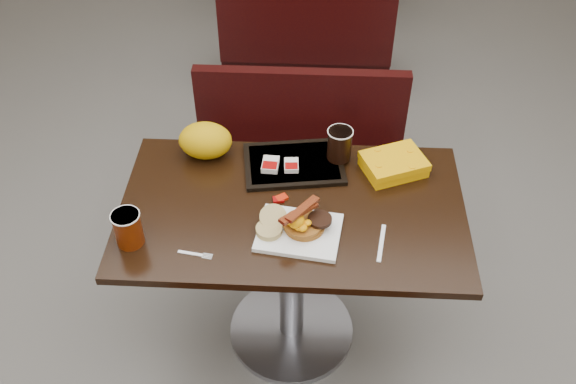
# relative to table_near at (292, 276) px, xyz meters

# --- Properties ---
(floor) EXTENTS (6.00, 7.00, 0.01)m
(floor) POSITION_rel_table_near_xyz_m (0.00, 0.00, -0.38)
(floor) COLOR slate
(floor) RESTS_ON ground
(table_near) EXTENTS (1.20, 0.70, 0.75)m
(table_near) POSITION_rel_table_near_xyz_m (0.00, 0.00, 0.00)
(table_near) COLOR black
(table_near) RESTS_ON floor
(bench_near_n) EXTENTS (1.00, 0.46, 0.72)m
(bench_near_n) POSITION_rel_table_near_xyz_m (0.00, 0.70, -0.02)
(bench_near_n) COLOR black
(bench_near_n) RESTS_ON floor
(bench_far_s) EXTENTS (1.00, 0.46, 0.72)m
(bench_far_s) POSITION_rel_table_near_xyz_m (0.00, 1.90, -0.02)
(bench_far_s) COLOR black
(bench_far_s) RESTS_ON floor
(platter) EXTENTS (0.30, 0.25, 0.02)m
(platter) POSITION_rel_table_near_xyz_m (0.03, -0.13, 0.38)
(platter) COLOR white
(platter) RESTS_ON table_near
(pancake_stack) EXTENTS (0.15, 0.15, 0.03)m
(pancake_stack) POSITION_rel_table_near_xyz_m (0.05, -0.11, 0.41)
(pancake_stack) COLOR brown
(pancake_stack) RESTS_ON platter
(sausage_patty) EXTENTS (0.10, 0.10, 0.01)m
(sausage_patty) POSITION_rel_table_near_xyz_m (0.10, -0.10, 0.43)
(sausage_patty) COLOR black
(sausage_patty) RESTS_ON pancake_stack
(scrambled_eggs) EXTENTS (0.10, 0.09, 0.05)m
(scrambled_eggs) POSITION_rel_table_near_xyz_m (0.02, -0.14, 0.44)
(scrambled_eggs) COLOR #E19B04
(scrambled_eggs) RESTS_ON pancake_stack
(bacon_strips) EXTENTS (0.16, 0.16, 0.01)m
(bacon_strips) POSITION_rel_table_near_xyz_m (0.03, -0.12, 0.47)
(bacon_strips) COLOR #3F0804
(bacon_strips) RESTS_ON scrambled_eggs
(muffin_bottom) EXTENTS (0.09, 0.09, 0.02)m
(muffin_bottom) POSITION_rel_table_near_xyz_m (-0.07, -0.14, 0.40)
(muffin_bottom) COLOR tan
(muffin_bottom) RESTS_ON platter
(muffin_top) EXTENTS (0.10, 0.10, 0.05)m
(muffin_top) POSITION_rel_table_near_xyz_m (-0.06, -0.09, 0.41)
(muffin_top) COLOR tan
(muffin_top) RESTS_ON platter
(coffee_cup_near) EXTENTS (0.10, 0.10, 0.13)m
(coffee_cup_near) POSITION_rel_table_near_xyz_m (-0.52, -0.19, 0.44)
(coffee_cup_near) COLOR #8B2705
(coffee_cup_near) RESTS_ON table_near
(fork) EXTENTS (0.12, 0.04, 0.00)m
(fork) POSITION_rel_table_near_xyz_m (-0.32, -0.23, 0.38)
(fork) COLOR white
(fork) RESTS_ON table_near
(knife) EXTENTS (0.04, 0.17, 0.00)m
(knife) POSITION_rel_table_near_xyz_m (0.30, -0.15, 0.38)
(knife) COLOR white
(knife) RESTS_ON table_near
(condiment_syrup) EXTENTS (0.05, 0.05, 0.01)m
(condiment_syrup) POSITION_rel_table_near_xyz_m (-0.04, 0.04, 0.38)
(condiment_syrup) COLOR #B71E07
(condiment_syrup) RESTS_ON table_near
(condiment_ketchup) EXTENTS (0.04, 0.03, 0.01)m
(condiment_ketchup) POSITION_rel_table_near_xyz_m (-0.05, 0.03, 0.38)
(condiment_ketchup) COLOR #8C0504
(condiment_ketchup) RESTS_ON table_near
(tray) EXTENTS (0.40, 0.31, 0.02)m
(tray) POSITION_rel_table_near_xyz_m (-0.00, 0.22, 0.38)
(tray) COLOR black
(tray) RESTS_ON table_near
(hashbrown_sleeve_left) EXTENTS (0.06, 0.08, 0.02)m
(hashbrown_sleeve_left) POSITION_rel_table_near_xyz_m (-0.09, 0.19, 0.40)
(hashbrown_sleeve_left) COLOR silver
(hashbrown_sleeve_left) RESTS_ON tray
(hashbrown_sleeve_right) EXTENTS (0.06, 0.07, 0.02)m
(hashbrown_sleeve_right) POSITION_rel_table_near_xyz_m (-0.01, 0.19, 0.40)
(hashbrown_sleeve_right) COLOR silver
(hashbrown_sleeve_right) RESTS_ON tray
(coffee_cup_far) EXTENTS (0.11, 0.11, 0.12)m
(coffee_cup_far) POSITION_rel_table_near_xyz_m (0.16, 0.26, 0.45)
(coffee_cup_far) COLOR black
(coffee_cup_far) RESTS_ON tray
(clamshell) EXTENTS (0.26, 0.24, 0.06)m
(clamshell) POSITION_rel_table_near_xyz_m (0.36, 0.21, 0.40)
(clamshell) COLOR #E99E03
(clamshell) RESTS_ON table_near
(paper_bag) EXTENTS (0.23, 0.18, 0.14)m
(paper_bag) POSITION_rel_table_near_xyz_m (-0.34, 0.26, 0.44)
(paper_bag) COLOR #CE9C06
(paper_bag) RESTS_ON table_near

